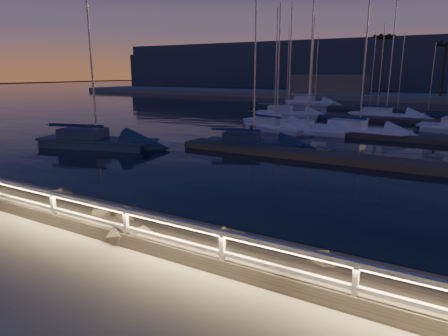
{
  "coord_description": "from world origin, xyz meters",
  "views": [
    {
      "loc": [
        5.35,
        -7.3,
        4.58
      ],
      "look_at": [
        -1.31,
        4.0,
        1.4
      ],
      "focal_mm": 32.0,
      "sensor_mm": 36.0,
      "label": 1
    }
  ],
  "objects": [
    {
      "name": "palm_center",
      "position": [
        2.0,
        73.0,
        8.78
      ],
      "size": [
        3.0,
        3.0,
        9.7
      ],
      "color": "#4A3922",
      "rests_on": "ground"
    },
    {
      "name": "ground",
      "position": [
        0.0,
        0.0,
        0.0
      ],
      "size": [
        400.0,
        400.0,
        0.0
      ],
      "primitive_type": "plane",
      "color": "#9C978D",
      "rests_on": "ground"
    },
    {
      "name": "sailboat_k",
      "position": [
        -2.01,
        40.79,
        -0.17
      ],
      "size": [
        8.24,
        3.1,
        13.67
      ],
      "rotation": [
        0.0,
        0.0,
        -0.08
      ],
      "color": "white",
      "rests_on": "ground"
    },
    {
      "name": "harbor_water",
      "position": [
        0.0,
        31.22,
        -0.97
      ],
      "size": [
        400.0,
        440.0,
        0.6
      ],
      "color": "black",
      "rests_on": "ground"
    },
    {
      "name": "sailboat_j",
      "position": [
        -1.93,
        26.87,
        -0.15
      ],
      "size": [
        8.12,
        3.12,
        13.52
      ],
      "rotation": [
        0.0,
        0.0,
        -0.09
      ],
      "color": "white",
      "rests_on": "ground"
    },
    {
      "name": "sailboat_g",
      "position": [
        -5.94,
        25.56,
        -0.2
      ],
      "size": [
        7.3,
        2.64,
        12.15
      ],
      "rotation": [
        0.0,
        0.0,
        0.07
      ],
      "color": "white",
      "rests_on": "ground"
    },
    {
      "name": "palm_left",
      "position": [
        -8.0,
        72.0,
        10.14
      ],
      "size": [
        3.0,
        3.0,
        11.2
      ],
      "color": "#4A3922",
      "rests_on": "ground"
    },
    {
      "name": "distant_hills",
      "position": [
        -22.13,
        133.69,
        4.74
      ],
      "size": [
        230.0,
        37.5,
        18.0
      ],
      "color": "#3A475A",
      "rests_on": "ground"
    },
    {
      "name": "sailboat_f",
      "position": [
        -6.98,
        17.33,
        -0.2
      ],
      "size": [
        6.94,
        3.54,
        11.4
      ],
      "rotation": [
        0.0,
        0.0,
        0.25
      ],
      "color": "navy",
      "rests_on": "ground"
    },
    {
      "name": "sailboat_b",
      "position": [
        -16.6,
        11.93,
        -0.14
      ],
      "size": [
        8.66,
        4.64,
        14.22
      ],
      "rotation": [
        0.0,
        0.0,
        0.28
      ],
      "color": "navy",
      "rests_on": "ground"
    },
    {
      "name": "guard_rail",
      "position": [
        -0.07,
        -0.0,
        0.77
      ],
      "size": [
        44.11,
        0.12,
        1.06
      ],
      "color": "white",
      "rests_on": "ground"
    },
    {
      "name": "sailboat_e",
      "position": [
        -10.41,
        28.89,
        -0.19
      ],
      "size": [
        6.59,
        2.65,
        10.98
      ],
      "rotation": [
        0.0,
        0.0,
        -0.11
      ],
      "color": "white",
      "rests_on": "ground"
    },
    {
      "name": "sailboat_m",
      "position": [
        -15.64,
        55.01,
        -0.13
      ],
      "size": [
        8.03,
        2.63,
        13.63
      ],
      "rotation": [
        0.0,
        0.0,
        -0.02
      ],
      "color": "white",
      "rests_on": "ground"
    },
    {
      "name": "far_shore",
      "position": [
        -0.12,
        74.05,
        0.29
      ],
      "size": [
        160.0,
        14.0,
        5.2
      ],
      "color": "#9C978D",
      "rests_on": "ground"
    },
    {
      "name": "floating_docks",
      "position": [
        0.0,
        32.5,
        -0.4
      ],
      "size": [
        22.0,
        36.0,
        0.4
      ],
      "color": "#574E48",
      "rests_on": "ground"
    },
    {
      "name": "sailboat_i",
      "position": [
        -12.23,
        36.93,
        -0.15
      ],
      "size": [
        7.77,
        3.76,
        12.83
      ],
      "rotation": [
        0.0,
        0.0,
        0.22
      ],
      "color": "white",
      "rests_on": "ground"
    },
    {
      "name": "sailboat_a",
      "position": [
        -8.68,
        25.46,
        -0.19
      ],
      "size": [
        6.59,
        3.74,
        10.9
      ],
      "rotation": [
        0.0,
        0.0,
        -0.32
      ],
      "color": "white",
      "rests_on": "ground"
    }
  ]
}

